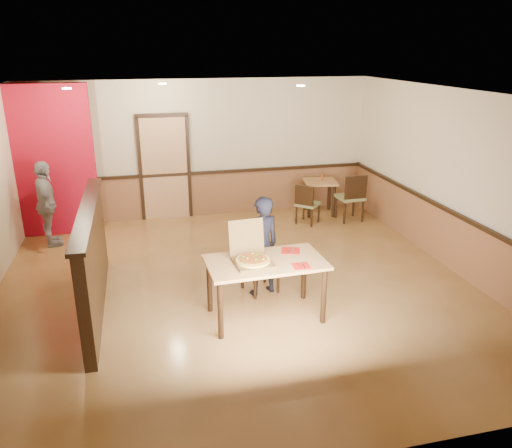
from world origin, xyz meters
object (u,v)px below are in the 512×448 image
(condiment, at_px, (322,177))
(pizza_box, at_px, (252,258))
(main_table, at_px, (265,269))
(side_chair_left, at_px, (307,203))
(side_chair_right, at_px, (352,196))
(diner_chair, at_px, (258,256))
(side_table, at_px, (320,189))
(passerby, at_px, (47,204))
(diner, at_px, (262,246))

(condiment, bearing_deg, pizza_box, -121.55)
(main_table, xyz_separation_m, side_chair_left, (1.72, 3.35, -0.24))
(side_chair_left, height_order, side_chair_right, side_chair_right)
(diner_chair, bearing_deg, side_table, 40.33)
(diner_chair, bearing_deg, side_chair_left, 41.77)
(main_table, relative_size, diner_chair, 1.64)
(main_table, height_order, passerby, passerby)
(side_chair_right, xyz_separation_m, diner, (-2.55, -2.65, 0.19))
(main_table, xyz_separation_m, side_chair_right, (2.67, 3.32, -0.16))
(side_chair_right, bearing_deg, diner_chair, 40.83)
(main_table, xyz_separation_m, diner_chair, (0.10, 0.82, -0.18))
(side_chair_right, xyz_separation_m, condiment, (-0.40, 0.66, 0.25))
(passerby, bearing_deg, diner, -141.73)
(diner_chair, relative_size, condiment, 7.03)
(diner, bearing_deg, passerby, -56.27)
(side_chair_right, distance_m, side_table, 0.77)
(diner, xyz_separation_m, condiment, (2.15, 3.31, 0.06))
(side_chair_left, bearing_deg, side_chair_right, -137.50)
(side_chair_left, distance_m, diner, 3.13)
(passerby, bearing_deg, pizza_box, -150.98)
(side_table, xyz_separation_m, condiment, (0.05, 0.04, 0.24))
(side_chair_right, bearing_deg, diner, 42.71)
(main_table, distance_m, side_table, 4.53)
(side_table, bearing_deg, condiment, 36.55)
(side_table, relative_size, passerby, 0.51)
(side_table, bearing_deg, side_chair_left, -129.69)
(diner_chair, distance_m, diner, 0.26)
(diner_chair, relative_size, diner, 0.64)
(passerby, bearing_deg, condiment, -95.38)
(diner_chair, xyz_separation_m, side_chair_left, (1.62, 2.53, -0.06))
(diner, bearing_deg, condiment, -139.50)
(side_table, distance_m, condiment, 0.25)
(passerby, bearing_deg, diner_chair, -140.35)
(main_table, distance_m, pizza_box, 0.25)
(main_table, height_order, pizza_box, pizza_box)
(side_table, distance_m, diner, 3.89)
(diner_chair, relative_size, pizza_box, 1.60)
(diner_chair, bearing_deg, main_table, -112.51)
(side_chair_left, distance_m, pizza_box, 3.89)
(main_table, height_order, diner_chair, diner_chair)
(side_chair_right, distance_m, passerby, 5.79)
(main_table, relative_size, side_chair_left, 1.86)
(side_chair_left, relative_size, side_chair_right, 0.84)
(diner, relative_size, pizza_box, 2.50)
(diner_chair, height_order, passerby, passerby)
(side_chair_right, xyz_separation_m, passerby, (-5.78, 0.04, 0.23))
(main_table, distance_m, side_chair_left, 3.78)
(passerby, bearing_deg, side_chair_left, -102.11)
(main_table, xyz_separation_m, pizza_box, (-0.18, -0.01, 0.17))
(side_chair_left, height_order, passerby, passerby)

